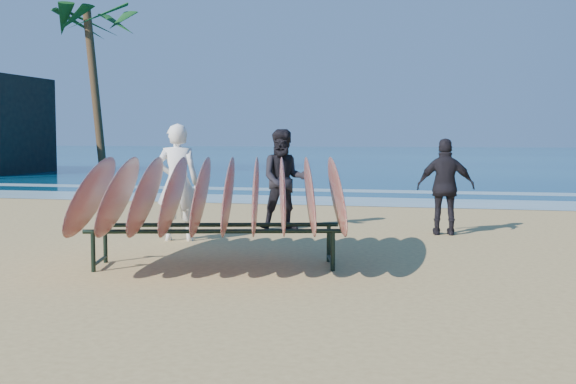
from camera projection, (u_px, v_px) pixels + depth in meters
name	position (u px, v px, depth m)	size (l,w,h in m)	color
ground	(273.00, 276.00, 8.62)	(120.00, 120.00, 0.00)	tan
ocean	(432.00, 155.00, 61.99)	(160.00, 160.00, 0.00)	navy
foam_near	(371.00, 202.00, 18.33)	(160.00, 160.00, 0.00)	white
foam_far	(385.00, 191.00, 21.72)	(160.00, 160.00, 0.00)	white
surfboard_rack	(215.00, 194.00, 9.18)	(3.79, 3.57, 1.56)	black
person_white	(178.00, 182.00, 11.48)	(0.68, 0.45, 1.87)	white
person_dark_a	(284.00, 180.00, 12.83)	(0.87, 0.68, 1.80)	black
person_dark_b	(446.00, 187.00, 12.16)	(0.96, 0.40, 1.63)	black
palm_mid	(94.00, 23.00, 31.90)	(5.20, 5.20, 7.51)	brown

